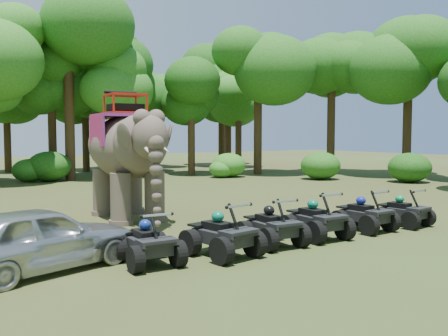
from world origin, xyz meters
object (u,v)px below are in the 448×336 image
Objects in this scene: elephant at (127,155)px; parked_car at (40,238)px; atv_2 at (272,221)px; atv_3 at (316,215)px; atv_5 at (404,207)px; atv_1 at (222,229)px; atv_4 at (365,210)px; atv_0 at (148,237)px.

parked_car is (-4.23, -5.37, -1.52)m from elephant.
elephant is at bearing 107.52° from atv_2.
atv_3 is at bearing -111.44° from parked_car.
elephant is 1.25× the size of parked_car.
elephant is 3.26× the size of atv_5.
atv_4 is (5.43, 0.28, -0.03)m from atv_1.
atv_4 is at bearing 2.42° from atv_0.
atv_4 is at bearing -110.19° from parked_car.
atv_5 is (3.72, -0.14, -0.07)m from atv_3.
atv_5 is (5.34, -0.12, -0.05)m from atv_2.
atv_2 is 1.01× the size of atv_4.
atv_1 is at bearing -120.08° from parked_car.
atv_0 is at bearing -103.95° from elephant.
atv_3 is (1.62, 0.02, 0.03)m from atv_2.
parked_car is 2.34× the size of atv_1.
atv_2 is 0.96× the size of atv_3.
elephant reaches higher than atv_5.
atv_4 is 1.06× the size of atv_5.
elephant is at bearing 131.07° from atv_5.
atv_1 reaches higher than atv_4.
atv_1 is 1.00× the size of atv_3.
parked_car is 7.47m from atv_3.
atv_2 is at bearing -113.23° from parked_car.
atv_1 is (1.84, -0.30, 0.05)m from atv_0.
atv_0 is 3.61m from atv_2.
atv_5 is (6.92, -6.28, -1.64)m from elephant.
atv_5 is (1.69, -0.14, -0.04)m from atv_4.
elephant reaches higher than atv_2.
atv_2 is 3.65m from atv_4.
atv_1 is 1.11× the size of atv_5.
atv_1 is 1.05× the size of atv_4.
atv_1 is (4.04, -1.05, -0.05)m from parked_car.
atv_5 is at bearing -7.58° from atv_1.
atv_3 is 2.03m from atv_4.
elephant is 8.23m from atv_4.
parked_car reaches higher than atv_5.
parked_car reaches higher than atv_0.
atv_1 is at bearing -6.74° from atv_0.
atv_3 reaches higher than atv_2.
atv_5 is (7.12, 0.14, -0.07)m from atv_1.
atv_2 reaches higher than atv_4.
parked_car is 4.17m from atv_1.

